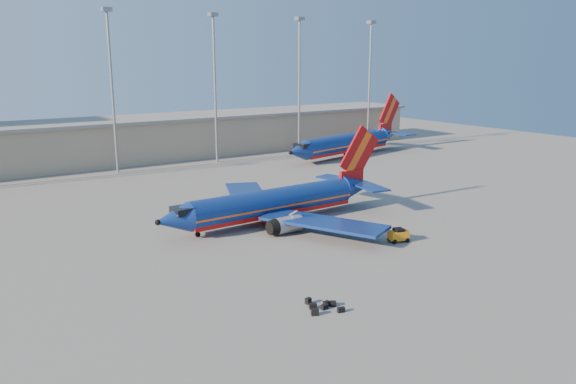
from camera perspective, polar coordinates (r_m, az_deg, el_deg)
name	(u,v)px	position (r m, az deg, el deg)	size (l,w,h in m)	color
ground	(279,231)	(67.26, -0.87, -3.98)	(220.00, 220.00, 0.00)	slate
terminal_building	(170,136)	(121.59, -11.95, 5.61)	(122.00, 16.00, 8.50)	gray
light_mast_row	(166,73)	(107.61, -12.34, 11.71)	(101.60, 1.60, 28.65)	gray
aircraft_main	(278,203)	(70.65, -1.04, -1.10)	(33.35, 32.08, 11.29)	navy
aircraft_second	(348,143)	(119.68, 6.16, 5.02)	(36.90, 16.51, 12.67)	navy
baggage_tug	(399,235)	(64.33, 11.17, -4.29)	(2.43, 1.81, 1.56)	orange
luggage_pile	(322,306)	(47.09, 3.48, -11.51)	(2.96, 3.27, 0.54)	black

